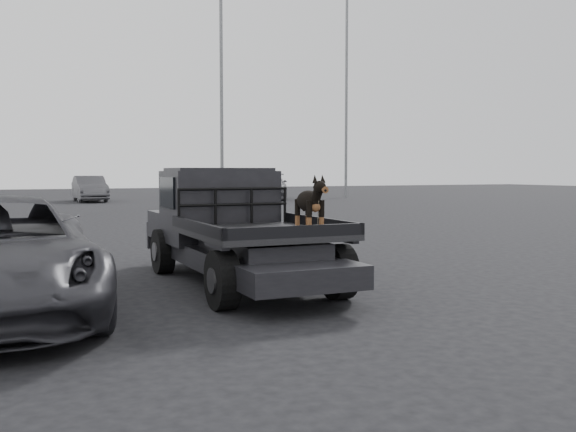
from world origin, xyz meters
name	(u,v)px	position (x,y,z in m)	size (l,w,h in m)	color
ground	(294,312)	(0.00, 0.00, 0.00)	(120.00, 120.00, 0.00)	black
flatbed_ute	(238,254)	(0.07, 2.20, 0.46)	(2.00, 5.40, 0.92)	black
ute_cab	(219,194)	(0.07, 3.15, 1.36)	(1.72, 1.30, 0.88)	black
headache_rack	(234,206)	(0.07, 2.40, 1.20)	(1.80, 0.08, 0.55)	black
dog	(309,206)	(0.45, 0.49, 1.29)	(0.32, 0.60, 0.74)	black
distant_car_a	(90,189)	(1.50, 31.36, 0.74)	(1.57, 4.51, 1.48)	#48474C
distant_car_b	(268,186)	(11.88, 29.48, 0.83)	(2.31, 5.69, 1.65)	#4C4C51
floodlight_mid	(221,64)	(7.83, 26.27, 7.49)	(1.08, 0.28, 13.79)	slate
floodlight_far	(346,80)	(17.87, 30.37, 7.74)	(1.08, 0.28, 14.29)	slate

